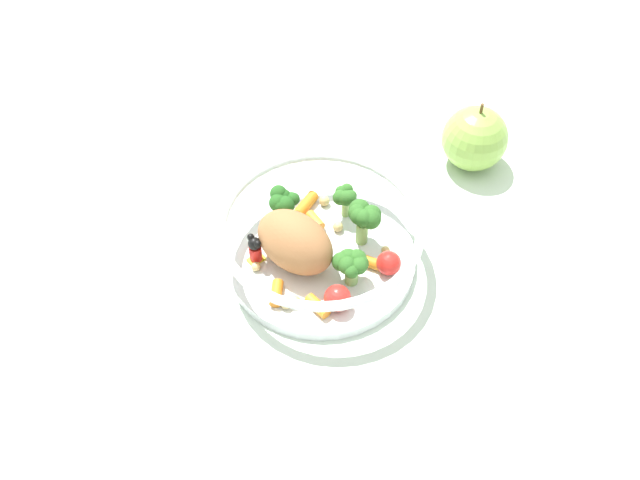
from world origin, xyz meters
name	(u,v)px	position (x,y,z in m)	size (l,w,h in m)	color
ground_plane	(318,257)	(0.00, 0.00, 0.00)	(2.40, 2.40, 0.00)	silver
food_container	(318,241)	(0.00, 0.01, 0.04)	(0.21, 0.21, 0.07)	white
loose_apple	(475,138)	(-0.23, -0.02, 0.04)	(0.08, 0.08, 0.09)	#8CB74C
folded_napkin	(168,440)	(0.22, 0.10, 0.00)	(0.13, 0.12, 0.01)	white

